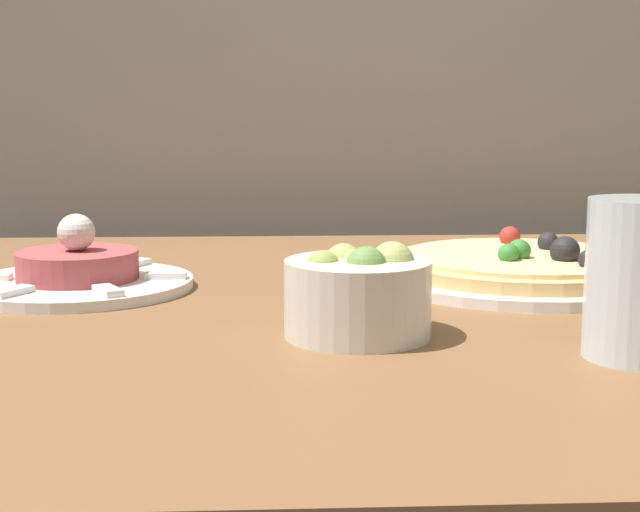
# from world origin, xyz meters

# --- Properties ---
(dining_table) EXTENTS (1.10, 0.86, 0.73)m
(dining_table) POSITION_xyz_m (0.00, 0.43, 0.63)
(dining_table) COLOR brown
(dining_table) RESTS_ON ground_plane
(pizza_plate) EXTENTS (0.31, 0.31, 0.05)m
(pizza_plate) POSITION_xyz_m (0.13, 0.52, 0.74)
(pizza_plate) COLOR white
(pizza_plate) RESTS_ON dining_table
(tartare_plate) EXTENTS (0.22, 0.22, 0.07)m
(tartare_plate) POSITION_xyz_m (-0.32, 0.49, 0.74)
(tartare_plate) COLOR white
(tartare_plate) RESTS_ON dining_table
(small_bowl) EXTENTS (0.11, 0.11, 0.07)m
(small_bowl) POSITION_xyz_m (-0.06, 0.30, 0.76)
(small_bowl) COLOR silver
(small_bowl) RESTS_ON dining_table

